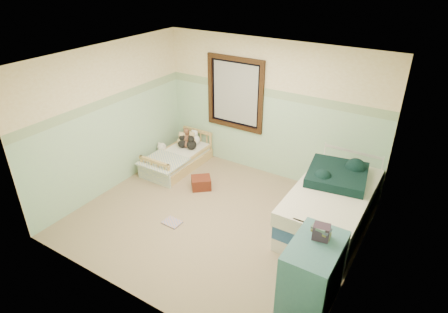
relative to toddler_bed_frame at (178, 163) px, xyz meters
The scene contains 30 objects.
floor 1.88m from the toddler_bed_frame, 34.08° to the right, with size 4.20×3.60×0.02m, color olive.
ceiling 3.06m from the toddler_bed_frame, 34.08° to the right, with size 4.20×3.60×0.02m, color white.
wall_back 2.08m from the toddler_bed_frame, 25.80° to the left, with size 4.20×0.04×2.50m, color #D3BE84.
wall_front 3.45m from the toddler_bed_frame, 61.43° to the right, with size 4.20×0.04×2.50m, color #D3BE84.
wall_left 1.66m from the toddler_bed_frame, 117.57° to the right, with size 0.04×3.60×2.50m, color #D3BE84.
wall_right 3.97m from the toddler_bed_frame, 16.04° to the right, with size 0.04×3.60×2.50m, color #D3BE84.
wainscot_mint 1.84m from the toddler_bed_frame, 25.35° to the left, with size 4.20×0.01×1.50m, color #98BBA3.
border_strip 2.27m from the toddler_bed_frame, 25.35° to the left, with size 4.20×0.01×0.15m, color #3E6B45.
window_frame 1.75m from the toddler_bed_frame, 39.81° to the left, with size 1.16×0.06×1.36m, color black.
window_blinds 1.76m from the toddler_bed_frame, 40.21° to the left, with size 0.92×0.01×1.12m, color #B5B5B2.
toddler_bed_frame is the anchor object (origin of this frame).
toddler_mattress 0.15m from the toddler_bed_frame, ahead, with size 0.64×1.34×0.12m, color silver.
patchwork_quilt 0.49m from the toddler_bed_frame, 90.00° to the right, with size 0.76×0.70×0.03m, color #6C86B8.
plush_bed_brown 0.61m from the toddler_bed_frame, 106.70° to the left, with size 0.20×0.20×0.20m, color brown.
plush_bed_white 0.59m from the toddler_bed_frame, 84.29° to the left, with size 0.21×0.21×0.21m, color white.
plush_bed_tan 0.43m from the toddler_bed_frame, 109.65° to the left, with size 0.21×0.21×0.21m, color #DABA82.
plush_bed_dark 0.44m from the toddler_bed_frame, 65.10° to the left, with size 0.19×0.19×0.19m, color black.
plush_floor_cream 0.40m from the toddler_bed_frame, behind, with size 0.28×0.28×0.28m, color silver.
plush_floor_tan 0.41m from the toddler_bed_frame, 109.51° to the right, with size 0.22×0.22×0.22m, color #DABA82.
twin_bed_frame 3.11m from the toddler_bed_frame, ahead, with size 1.01×2.01×0.22m, color silver.
twin_boxspring 3.12m from the toddler_bed_frame, ahead, with size 1.01×2.01×0.22m, color navy.
twin_mattress 3.14m from the toddler_bed_frame, ahead, with size 1.05×2.05×0.22m, color beige.
teal_blanket 3.12m from the toddler_bed_frame, ahead, with size 0.86×0.91×0.14m, color black.
dresser 3.83m from the toddler_bed_frame, 27.79° to the right, with size 0.54×0.86×0.86m, color #3A6A79.
book_stack 3.85m from the toddler_bed_frame, 26.13° to the right, with size 0.18×0.14×0.18m, color #4C2828.
red_pillow 0.92m from the toddler_bed_frame, 25.88° to the right, with size 0.33×0.29×0.21m, color maroon.
floor_book 1.80m from the toddler_bed_frame, 55.26° to the right, with size 0.28×0.21×0.03m, color #E08D3E.
extra_plush_0 0.42m from the toddler_bed_frame, 91.97° to the left, with size 0.16×0.16×0.16m, color brown.
extra_plush_1 0.40m from the toddler_bed_frame, 106.90° to the left, with size 0.18×0.18×0.18m, color black.
extra_plush_2 0.54m from the toddler_bed_frame, 86.21° to the left, with size 0.20×0.20×0.20m, color #DABA82.
Camera 1 is at (2.68, -4.04, 3.69)m, focal length 30.53 mm.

